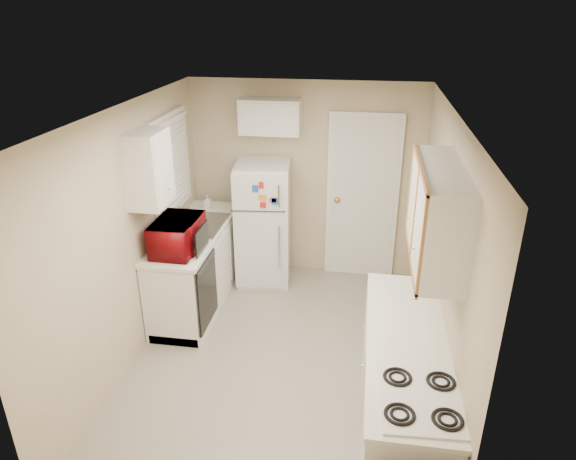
# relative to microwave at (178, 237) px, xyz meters

# --- Properties ---
(floor) EXTENTS (3.80, 3.80, 0.00)m
(floor) POSITION_rel_microwave_xyz_m (1.10, -0.38, -1.05)
(floor) COLOR #ABA290
(floor) RESTS_ON ground
(ceiling) EXTENTS (3.80, 3.80, 0.00)m
(ceiling) POSITION_rel_microwave_xyz_m (1.10, -0.38, 1.35)
(ceiling) COLOR white
(ceiling) RESTS_ON floor
(wall_left) EXTENTS (3.80, 3.80, 0.00)m
(wall_left) POSITION_rel_microwave_xyz_m (-0.30, -0.38, 0.15)
(wall_left) COLOR #BEAC8A
(wall_left) RESTS_ON floor
(wall_right) EXTENTS (3.80, 3.80, 0.00)m
(wall_right) POSITION_rel_microwave_xyz_m (2.50, -0.38, 0.15)
(wall_right) COLOR #BEAC8A
(wall_right) RESTS_ON floor
(wall_back) EXTENTS (2.80, 2.80, 0.00)m
(wall_back) POSITION_rel_microwave_xyz_m (1.10, 1.52, 0.15)
(wall_back) COLOR #BEAC8A
(wall_back) RESTS_ON floor
(wall_front) EXTENTS (2.80, 2.80, 0.00)m
(wall_front) POSITION_rel_microwave_xyz_m (1.10, -2.28, 0.15)
(wall_front) COLOR #BEAC8A
(wall_front) RESTS_ON floor
(left_counter) EXTENTS (0.60, 1.80, 0.90)m
(left_counter) POSITION_rel_microwave_xyz_m (-0.00, 0.52, -0.60)
(left_counter) COLOR silver
(left_counter) RESTS_ON floor
(dishwasher) EXTENTS (0.03, 0.58, 0.72)m
(dishwasher) POSITION_rel_microwave_xyz_m (0.29, -0.08, -0.56)
(dishwasher) COLOR black
(dishwasher) RESTS_ON floor
(sink) EXTENTS (0.54, 0.74, 0.16)m
(sink) POSITION_rel_microwave_xyz_m (-0.00, 0.67, -0.19)
(sink) COLOR gray
(sink) RESTS_ON left_counter
(microwave) EXTENTS (0.60, 0.34, 0.40)m
(microwave) POSITION_rel_microwave_xyz_m (0.00, 0.00, 0.00)
(microwave) COLOR maroon
(microwave) RESTS_ON left_counter
(soap_bottle) EXTENTS (0.08, 0.08, 0.17)m
(soap_bottle) POSITION_rel_microwave_xyz_m (-0.05, 1.17, -0.05)
(soap_bottle) COLOR silver
(soap_bottle) RESTS_ON left_counter
(window_blinds) EXTENTS (0.10, 0.98, 1.08)m
(window_blinds) POSITION_rel_microwave_xyz_m (-0.26, 0.67, 0.55)
(window_blinds) COLOR silver
(window_blinds) RESTS_ON wall_left
(upper_cabinet_left) EXTENTS (0.30, 0.45, 0.70)m
(upper_cabinet_left) POSITION_rel_microwave_xyz_m (-0.15, -0.16, 0.75)
(upper_cabinet_left) COLOR silver
(upper_cabinet_left) RESTS_ON wall_left
(refrigerator) EXTENTS (0.68, 0.66, 1.50)m
(refrigerator) POSITION_rel_microwave_xyz_m (0.64, 1.15, -0.30)
(refrigerator) COLOR silver
(refrigerator) RESTS_ON floor
(cabinet_over_fridge) EXTENTS (0.70, 0.30, 0.40)m
(cabinet_over_fridge) POSITION_rel_microwave_xyz_m (0.70, 1.37, 0.95)
(cabinet_over_fridge) COLOR silver
(cabinet_over_fridge) RESTS_ON wall_back
(interior_door) EXTENTS (0.86, 0.06, 2.08)m
(interior_door) POSITION_rel_microwave_xyz_m (1.80, 1.48, -0.03)
(interior_door) COLOR silver
(interior_door) RESTS_ON floor
(right_counter) EXTENTS (0.60, 2.00, 0.90)m
(right_counter) POSITION_rel_microwave_xyz_m (2.20, -1.18, -0.60)
(right_counter) COLOR silver
(right_counter) RESTS_ON floor
(stove) EXTENTS (0.56, 0.67, 0.78)m
(stove) POSITION_rel_microwave_xyz_m (2.25, -1.81, -0.66)
(stove) COLOR silver
(stove) RESTS_ON floor
(upper_cabinet_right) EXTENTS (0.30, 1.20, 0.70)m
(upper_cabinet_right) POSITION_rel_microwave_xyz_m (2.35, -0.88, 0.75)
(upper_cabinet_right) COLOR silver
(upper_cabinet_right) RESTS_ON wall_right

